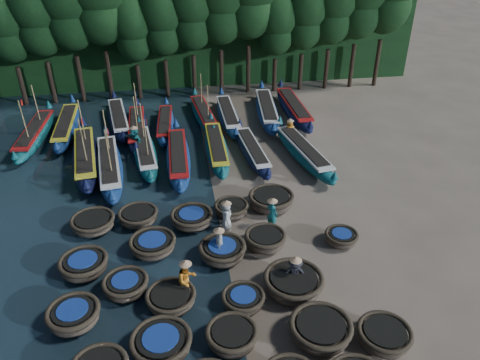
{
  "coord_description": "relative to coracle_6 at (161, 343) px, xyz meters",
  "views": [
    {
      "loc": [
        -1.96,
        -18.26,
        14.31
      ],
      "look_at": [
        1.38,
        3.22,
        1.3
      ],
      "focal_mm": 35.0,
      "sensor_mm": 36.0,
      "label": 1
    }
  ],
  "objects": [
    {
      "name": "ground",
      "position": [
        3.03,
        6.4,
        -0.44
      ],
      "size": [
        120.0,
        120.0,
        0.0
      ],
      "primitive_type": "plane",
      "color": "#80705D",
      "rests_on": "ground"
    },
    {
      "name": "foliage_wall",
      "position": [
        3.03,
        29.9,
        4.56
      ],
      "size": [
        40.0,
        3.0,
        10.0
      ],
      "primitive_type": "cube",
      "color": "black",
      "rests_on": "ground"
    },
    {
      "name": "coracle_6",
      "position": [
        0.0,
        0.0,
        0.0
      ],
      "size": [
        2.43,
        2.43,
        0.77
      ],
      "rotation": [
        0.0,
        0.0,
        0.15
      ],
      "color": "brown",
      "rests_on": "ground"
    },
    {
      "name": "coracle_7",
      "position": [
        2.59,
        -0.08,
        0.01
      ],
      "size": [
        2.0,
        2.0,
        0.78
      ],
      "rotation": [
        0.0,
        0.0,
        0.03
      ],
      "color": "brown",
      "rests_on": "ground"
    },
    {
      "name": "coracle_8",
      "position": [
        5.93,
        -0.31,
        0.03
      ],
      "size": [
        2.69,
        2.69,
        0.83
      ],
      "rotation": [
        0.0,
        0.0,
        0.22
      ],
      "color": "brown",
      "rests_on": "ground"
    },
    {
      "name": "coracle_9",
      "position": [
        8.21,
        -0.88,
        -0.04
      ],
      "size": [
        2.34,
        2.34,
        0.71
      ],
      "rotation": [
        0.0,
        0.0,
        0.25
      ],
      "color": "brown",
      "rests_on": "ground"
    },
    {
      "name": "coracle_10",
      "position": [
        -3.35,
        1.85,
        0.03
      ],
      "size": [
        2.22,
        2.22,
        0.81
      ],
      "rotation": [
        0.0,
        0.0,
        -0.17
      ],
      "color": "brown",
      "rests_on": "ground"
    },
    {
      "name": "coracle_11",
      "position": [
        -1.44,
        3.29,
        -0.01
      ],
      "size": [
        2.06,
        2.06,
        0.75
      ],
      "rotation": [
        0.0,
        0.0,
        0.16
      ],
      "color": "brown",
      "rests_on": "ground"
    },
    {
      "name": "coracle_12",
      "position": [
        0.41,
        2.27,
        -0.06
      ],
      "size": [
        2.08,
        2.08,
        0.68
      ],
      "rotation": [
        0.0,
        0.0,
        0.04
      ],
      "color": "brown",
      "rests_on": "ground"
    },
    {
      "name": "coracle_13",
      "position": [
        3.31,
        1.76,
        -0.06
      ],
      "size": [
        1.89,
        1.89,
        0.67
      ],
      "rotation": [
        0.0,
        0.0,
        0.15
      ],
      "color": "brown",
      "rests_on": "ground"
    },
    {
      "name": "coracle_14",
      "position": [
        5.55,
        2.29,
        0.04
      ],
      "size": [
        3.15,
        3.15,
        0.85
      ],
      "rotation": [
        0.0,
        0.0,
        0.4
      ],
      "color": "brown",
      "rests_on": "ground"
    },
    {
      "name": "coracle_15",
      "position": [
        -3.34,
        4.83,
        0.02
      ],
      "size": [
        2.55,
        2.55,
        0.8
      ],
      "rotation": [
        0.0,
        0.0,
        -0.32
      ],
      "color": "brown",
      "rests_on": "ground"
    },
    {
      "name": "coracle_16",
      "position": [
        -0.33,
        5.84,
        -0.0
      ],
      "size": [
        2.3,
        2.3,
        0.76
      ],
      "rotation": [
        0.0,
        0.0,
        0.12
      ],
      "color": "brown",
      "rests_on": "ground"
    },
    {
      "name": "coracle_17",
      "position": [
        2.84,
        4.84,
        0.03
      ],
      "size": [
        2.5,
        2.5,
        0.81
      ],
      "rotation": [
        0.0,
        0.0,
        -0.26
      ],
      "color": "brown",
      "rests_on": "ground"
    },
    {
      "name": "coracle_18",
      "position": [
        4.97,
        5.36,
        0.02
      ],
      "size": [
        2.01,
        2.01,
        0.8
      ],
      "rotation": [
        0.0,
        0.0,
        0.0
      ],
      "color": "brown",
      "rests_on": "ground"
    },
    {
      "name": "coracle_19",
      "position": [
        8.64,
        5.06,
        -0.07
      ],
      "size": [
        1.96,
        1.96,
        0.64
      ],
      "rotation": [
        0.0,
        0.0,
        -0.4
      ],
      "color": "brown",
      "rests_on": "ground"
    },
    {
      "name": "coracle_20",
      "position": [
        -3.31,
        8.06,
        -0.02
      ],
      "size": [
        2.28,
        2.28,
        0.74
      ],
      "rotation": [
        0.0,
        0.0,
        0.11
      ],
      "color": "brown",
      "rests_on": "ground"
    },
    {
      "name": "coracle_21",
      "position": [
        -1.08,
        8.31,
        -0.03
      ],
      "size": [
        2.27,
        2.27,
        0.72
      ],
      "rotation": [
        0.0,
        0.0,
        -0.22
      ],
      "color": "brown",
      "rests_on": "ground"
    },
    {
      "name": "coracle_22",
      "position": [
        1.62,
        7.68,
        0.0
      ],
      "size": [
        2.53,
        2.53,
        0.77
      ],
      "rotation": [
        0.0,
        0.0,
        -0.3
      ],
      "color": "brown",
      "rests_on": "ground"
    },
    {
      "name": "coracle_23",
      "position": [
        3.73,
        8.27,
        -0.04
      ],
      "size": [
        1.84,
        1.84,
        0.7
      ],
      "rotation": [
        0.0,
        0.0,
        -0.1
      ],
      "color": "brown",
      "rests_on": "ground"
    },
    {
      "name": "coracle_24",
      "position": [
        5.96,
        8.64,
        0.04
      ],
      "size": [
        2.82,
        2.82,
        0.84
      ],
      "rotation": [
        0.0,
        0.0,
        0.26
      ],
      "color": "brown",
      "rests_on": "ground"
    },
    {
      "name": "long_boat_2",
      "position": [
        -4.5,
        15.03,
        0.17
      ],
      "size": [
        2.86,
        9.06,
        3.88
      ],
      "rotation": [
        0.0,
        0.0,
        0.14
      ],
      "color": "#0E1135",
      "rests_on": "ground"
    },
    {
      "name": "long_boat_3",
      "position": [
        -2.93,
        13.61,
        0.15
      ],
      "size": [
        2.59,
        8.7,
        3.72
      ],
      "rotation": [
        0.0,
        0.0,
        0.13
      ],
      "color": "navy",
      "rests_on": "ground"
    },
    {
      "name": "long_boat_4",
      "position": [
        -0.87,
        15.32,
        0.1
      ],
      "size": [
        2.25,
        7.94,
        3.39
      ],
      "rotation": [
        0.0,
        0.0,
        0.11
      ],
      "color": "#0F5559",
      "rests_on": "ground"
    },
    {
      "name": "long_boat_5",
      "position": [
        1.21,
        14.16,
        0.13
      ],
      "size": [
        1.56,
        8.52,
        1.5
      ],
      "rotation": [
        0.0,
        0.0,
        -0.01
      ],
      "color": "navy",
      "rests_on": "ground"
    },
    {
      "name": "long_boat_6",
      "position": [
        3.71,
        15.11,
        0.1
      ],
      "size": [
        1.52,
        8.09,
        1.42
      ],
      "rotation": [
        0.0,
        0.0,
        -0.01
      ],
      "color": "#0F5559",
      "rests_on": "ground"
    },
    {
      "name": "long_boat_7",
      "position": [
        5.96,
        14.38,
        0.06
      ],
      "size": [
        1.88,
        7.44,
        1.31
      ],
      "rotation": [
        0.0,
        0.0,
        0.08
      ],
      "color": "#0E1135",
      "rests_on": "ground"
    },
    {
      "name": "long_boat_8",
      "position": [
        9.13,
        13.61,
        0.12
      ],
      "size": [
        2.81,
        8.36,
        1.49
      ],
      "rotation": [
        0.0,
        0.0,
        0.16
      ],
      "color": "#0F5559",
      "rests_on": "ground"
    },
    {
      "name": "long_boat_9",
      "position": [
        -8.36,
        19.01,
        0.14
      ],
      "size": [
        2.0,
        8.6,
        3.66
      ],
      "rotation": [
        0.0,
        0.0,
        -0.06
      ],
      "color": "#0F5559",
      "rests_on": "ground"
    },
    {
      "name": "long_boat_10",
      "position": [
        -6.43,
        20.01,
        0.13
      ],
      "size": [
        1.71,
        8.57,
        1.51
      ],
      "rotation": [
        0.0,
        0.0,
        0.03
      ],
      "color": "navy",
      "rests_on": "ground"
    },
    {
      "name": "long_boat_11",
      "position": [
        -2.87,
        20.87,
        0.1
      ],
      "size": [
        2.58,
        8.06,
        1.43
      ],
      "rotation": [
        0.0,
        0.0,
        0.15
      ],
      "color": "#0E1135",
      "rests_on": "ground"
    },
    {
      "name": "long_boat_12",
      "position": [
        -1.49,
        19.05,
        0.1
      ],
      "size": [
        1.64,
        8.13,
        3.45
      ],
      "rotation": [
        0.0,
        0.0,
        0.03
      ],
      "color": "#0E1135",
      "rests_on": "ground"
    },
    {
      "name": "long_boat_13",
      "position": [
        0.48,
        19.51,
        0.04
      ],
      "size": [
        1.62,
        7.26,
        1.28
      ],
      "rotation": [
        0.0,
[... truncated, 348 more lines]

